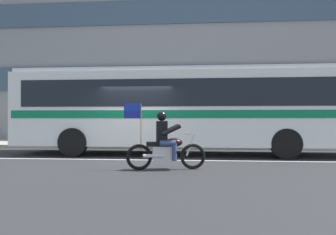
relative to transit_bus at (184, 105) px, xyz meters
The scene contains 7 objects.
ground_plane 2.78m from the transit_bus, 144.16° to the right, with size 60.00×60.00×0.00m, color #2B2B2D.
sidewalk_curb 4.61m from the transit_bus, 112.95° to the left, with size 28.00×3.80×0.15m, color #A39E93.
lane_center_stripe 3.08m from the transit_bus, 132.67° to the right, with size 26.60×0.14×0.01m, color silver.
office_building_facade 7.29m from the transit_bus, 104.95° to the left, with size 28.00×0.89×10.68m.
transit_bus is the anchor object (origin of this frame).
motorcycle_with_rider 3.97m from the transit_bus, 95.73° to the right, with size 2.17×0.75×1.78m.
fire_hydrant 7.24m from the transit_bus, 157.78° to the left, with size 0.22×0.30×0.75m.
Camera 1 is at (2.07, -11.08, 1.35)m, focal length 34.15 mm.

